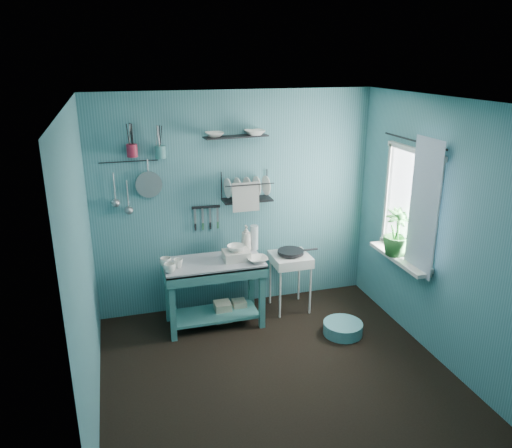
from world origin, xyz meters
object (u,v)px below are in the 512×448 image
object	(u,v)px
utensil_cup_magenta	(132,151)
mug_mid	(178,263)
colander	(149,185)
soap_bottle	(246,238)
potted_plant	(397,232)
mug_right	(166,262)
wash_tub	(236,255)
utensil_cup_teal	(160,152)
dish_rack	(247,187)
storage_tin_small	(239,309)
frying_pan	(291,252)
floor_basin	(343,328)
work_counter	(214,293)
mug_left	(170,268)
hotplate_stand	(290,282)
water_bottle	(254,237)
storage_tin_large	(223,311)

from	to	relation	value
utensil_cup_magenta	mug_mid	bearing A→B (deg)	-50.28
colander	soap_bottle	bearing A→B (deg)	-11.19
soap_bottle	potted_plant	xyz separation A→B (m)	(1.44, -0.74, 0.18)
mug_right	wash_tub	world-z (taller)	wash_tub
mug_right	utensil_cup_teal	size ratio (longest dim) A/B	0.95
dish_rack	storage_tin_small	world-z (taller)	dish_rack
frying_pan	dish_rack	xyz separation A→B (m)	(-0.45, 0.21, 0.75)
potted_plant	floor_basin	distance (m)	1.17
work_counter	soap_bottle	distance (m)	0.70
utensil_cup_magenta	wash_tub	bearing A→B (deg)	-21.55
frying_pan	utensil_cup_teal	world-z (taller)	utensil_cup_teal
soap_bottle	storage_tin_small	xyz separation A→B (m)	(-0.12, -0.12, -0.80)
work_counter	colander	world-z (taller)	colander
mug_left	floor_basin	size ratio (longest dim) A/B	0.29
dish_rack	floor_basin	distance (m)	1.86
mug_mid	colander	world-z (taller)	colander
floor_basin	colander	bearing A→B (deg)	151.94
colander	storage_tin_small	distance (m)	1.72
hotplate_stand	frying_pan	world-z (taller)	frying_pan
frying_pan	mug_right	bearing A→B (deg)	-175.55
hotplate_stand	water_bottle	bearing A→B (deg)	159.31
mug_right	soap_bottle	distance (m)	0.95
water_bottle	frying_pan	xyz separation A→B (m)	(0.40, -0.11, -0.18)
mug_left	utensil_cup_magenta	world-z (taller)	utensil_cup_magenta
potted_plant	wash_tub	bearing A→B (deg)	162.07
storage_tin_large	mug_mid	bearing A→B (deg)	-167.09
storage_tin_small	utensil_cup_magenta	bearing A→B (deg)	164.38
soap_bottle	frying_pan	bearing A→B (deg)	-10.12
water_bottle	colander	distance (m)	1.30
hotplate_stand	work_counter	bearing A→B (deg)	-178.57
hotplate_stand	floor_basin	world-z (taller)	hotplate_stand
mug_right	hotplate_stand	xyz separation A→B (m)	(1.42, 0.11, -0.46)
mug_left	water_bottle	xyz separation A→B (m)	(1.00, 0.38, 0.09)
mug_right	potted_plant	world-z (taller)	potted_plant
soap_bottle	storage_tin_large	bearing A→B (deg)	-154.89
frying_pan	dish_rack	distance (m)	0.90
potted_plant	storage_tin_large	world-z (taller)	potted_plant
soap_bottle	utensil_cup_teal	size ratio (longest dim) A/B	2.30
mug_left	soap_bottle	bearing A→B (deg)	21.80
mug_left	wash_tub	size ratio (longest dim) A/B	0.44
work_counter	utensil_cup_teal	xyz separation A→B (m)	(-0.45, 0.37, 1.51)
work_counter	mug_mid	size ratio (longest dim) A/B	10.63
mug_mid	potted_plant	size ratio (longest dim) A/B	0.20
wash_tub	hotplate_stand	world-z (taller)	wash_tub
work_counter	colander	bearing A→B (deg)	153.07
water_bottle	colander	size ratio (longest dim) A/B	1.00
dish_rack	storage_tin_large	xyz separation A→B (m)	(-0.37, -0.27, -1.35)
storage_tin_small	potted_plant	bearing A→B (deg)	-21.71
soap_bottle	dish_rack	distance (m)	0.57
mug_mid	utensil_cup_teal	size ratio (longest dim) A/B	0.77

